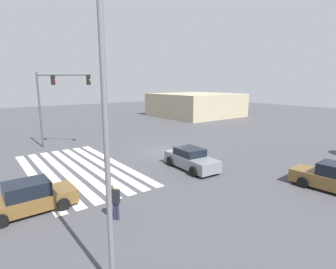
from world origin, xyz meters
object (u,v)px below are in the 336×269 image
Objects in this scene: traffic_signal_mast at (53,95)px; pedestrian at (116,201)px; street_light_pole_a at (105,114)px; car_0 at (191,159)px; car_1 at (29,198)px.

traffic_signal_mast reaches higher than pedestrian.
pedestrian is at bearing 152.32° from street_light_pole_a.
street_light_pole_a is (19.45, -3.49, 0.32)m from traffic_signal_mast.
car_1 reaches higher than car_0.
pedestrian reaches higher than car_1.
traffic_signal_mast is 19.76m from street_light_pole_a.
car_1 is (0.10, -10.59, -0.02)m from car_0.
car_1 is 8.37m from street_light_pole_a.
car_0 is 1.09× the size of car_1.
street_light_pole_a is (6.89, 1.09, 4.64)m from car_1.
car_0 is 0.51× the size of street_light_pole_a.
pedestrian is at bearing -50.74° from traffic_signal_mast.
street_light_pole_a reaches higher than pedestrian.
pedestrian is (3.36, -7.60, 0.21)m from car_0.
car_1 is at bearing -85.38° from car_0.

